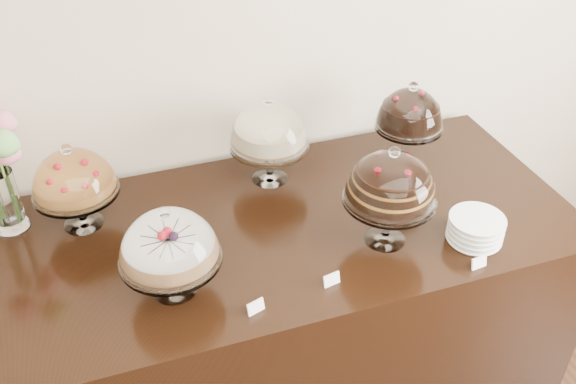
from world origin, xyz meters
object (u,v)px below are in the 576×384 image
object	(u,v)px
display_counter	(284,307)
plate_stack	(476,229)
cake_stand_cheesecake	(269,129)
cake_stand_choco_layer	(391,182)
cake_stand_sugar_sponge	(169,243)
cake_stand_fruit_tart	(73,177)
cake_stand_dark_choco	(410,113)

from	to	relation	value
display_counter	plate_stack	xyz separation A→B (m)	(0.62, -0.31, 0.50)
cake_stand_cheesecake	cake_stand_choco_layer	bearing A→B (deg)	-61.41
display_counter	cake_stand_cheesecake	xyz separation A→B (m)	(0.04, 0.30, 0.68)
cake_stand_sugar_sponge	cake_stand_fruit_tart	size ratio (longest dim) A/B	0.98
cake_stand_choco_layer	cake_stand_sugar_sponge	bearing A→B (deg)	-179.56
display_counter	cake_stand_dark_choco	distance (m)	0.95
cake_stand_fruit_tart	cake_stand_cheesecake	bearing A→B (deg)	4.31
cake_stand_choco_layer	cake_stand_dark_choco	distance (m)	0.51
display_counter	cake_stand_fruit_tart	distance (m)	1.00
cake_stand_cheesecake	cake_stand_fruit_tart	bearing A→B (deg)	-175.69
cake_stand_sugar_sponge	plate_stack	xyz separation A→B (m)	(1.08, -0.10, -0.16)
display_counter	cake_stand_dark_choco	xyz separation A→B (m)	(0.61, 0.21, 0.70)
cake_stand_dark_choco	display_counter	bearing A→B (deg)	-160.94
cake_stand_dark_choco	cake_stand_fruit_tart	size ratio (longest dim) A/B	1.11
display_counter	plate_stack	world-z (taller)	plate_stack
cake_stand_cheesecake	display_counter	bearing A→B (deg)	-97.81
cake_stand_choco_layer	cake_stand_cheesecake	world-z (taller)	cake_stand_choco_layer
cake_stand_sugar_sponge	cake_stand_dark_choco	size ratio (longest dim) A/B	0.88
cake_stand_dark_choco	plate_stack	distance (m)	0.56
cake_stand_choco_layer	cake_stand_fruit_tart	bearing A→B (deg)	156.30
cake_stand_dark_choco	cake_stand_sugar_sponge	bearing A→B (deg)	-158.24
cake_stand_dark_choco	cake_stand_fruit_tart	bearing A→B (deg)	178.55
cake_stand_sugar_sponge	plate_stack	distance (m)	1.09
plate_stack	cake_stand_dark_choco	bearing A→B (deg)	91.61
plate_stack	cake_stand_choco_layer	bearing A→B (deg)	161.28
display_counter	cake_stand_dark_choco	size ratio (longest dim) A/B	5.68
display_counter	cake_stand_choco_layer	xyz separation A→B (m)	(0.32, -0.21, 0.71)
cake_stand_cheesecake	cake_stand_fruit_tart	distance (m)	0.75
cake_stand_sugar_sponge	cake_stand_cheesecake	xyz separation A→B (m)	(0.49, 0.51, 0.03)
cake_stand_choco_layer	display_counter	bearing A→B (deg)	146.94
cake_stand_cheesecake	plate_stack	size ratio (longest dim) A/B	1.95
cake_stand_sugar_sponge	plate_stack	size ratio (longest dim) A/B	1.75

